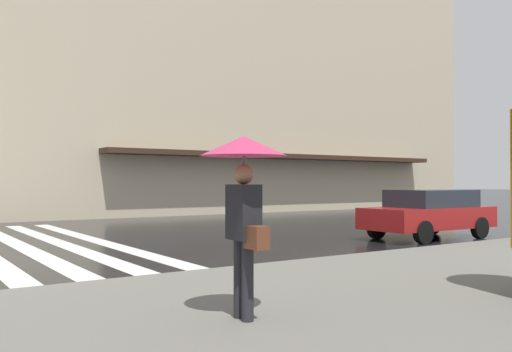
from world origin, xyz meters
TOP-DOWN VIEW (x-y plane):
  - haussmann_block_corner at (22.27, -16.84)m, footprint 20.76×29.65m
  - car_red at (-1.00, -11.77)m, footprint 1.85×4.10m
  - pedestrian_approaching_kerb at (-6.25, -2.00)m, footprint 0.95×0.95m

SIDE VIEW (x-z plane):
  - car_red at x=-1.00m, z-range 0.05..1.46m
  - pedestrian_approaching_kerb at x=-6.25m, z-range 0.71..2.70m
  - haussmann_block_corner at x=22.27m, z-range -0.20..18.45m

